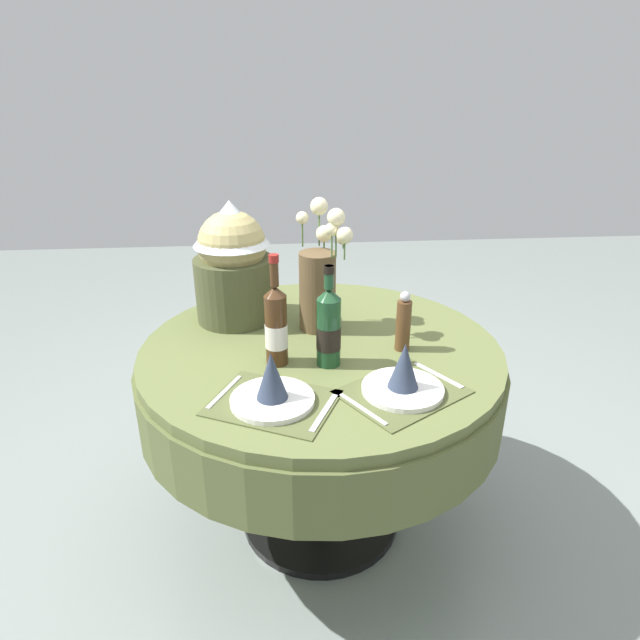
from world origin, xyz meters
The scene contains 9 objects.
ground centered at (0.00, 0.00, 0.00)m, with size 8.00×8.00×0.00m, color gray.
dining_table centered at (0.00, 0.00, 0.63)m, with size 1.27×1.27×0.78m.
place_setting_left centered at (-0.17, -0.36, 0.83)m, with size 0.42×0.38×0.16m.
place_setting_right centered at (0.21, -0.33, 0.83)m, with size 0.43×0.40×0.16m.
flower_vase centered at (0.01, 0.14, 0.97)m, with size 0.19×0.23×0.46m.
wine_bottle_left centered at (0.01, -0.14, 0.91)m, with size 0.08×0.08×0.33m.
wine_bottle_centre centered at (-0.15, -0.12, 0.91)m, with size 0.07×0.07×0.36m.
pepper_mill centered at (0.27, -0.06, 0.88)m, with size 0.05×0.05×0.21m.
gift_tub_back_left centered at (-0.30, 0.26, 1.02)m, with size 0.29×0.29×0.45m.
Camera 1 is at (-0.14, -1.67, 1.62)m, focal length 30.35 mm.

